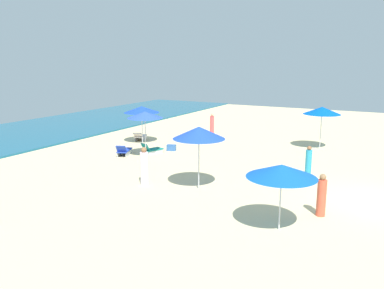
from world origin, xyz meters
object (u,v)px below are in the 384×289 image
at_px(beachgoer_2, 212,124).
at_px(umbrella_2, 199,133).
at_px(umbrella_1, 145,115).
at_px(beachgoer_1, 308,163).
at_px(cooler_box_0, 171,148).
at_px(lounge_chair_4_0, 140,136).
at_px(umbrella_3, 282,171).
at_px(beachgoer_0, 322,196).
at_px(lounge_chair_1_1, 124,151).
at_px(lounge_chair_1_0, 151,150).
at_px(umbrella_4, 142,110).
at_px(beachgoer_3, 144,167).
at_px(umbrella_0, 322,111).

bearing_deg(beachgoer_2, umbrella_2, -98.91).
distance_m(umbrella_1, beachgoer_2, 8.89).
distance_m(beachgoer_1, cooler_box_0, 8.95).
xyz_separation_m(lounge_chair_4_0, beachgoer_2, (4.73, -3.30, 0.46)).
distance_m(umbrella_3, beachgoer_1, 6.62).
bearing_deg(cooler_box_0, beachgoer_0, 129.42).
xyz_separation_m(lounge_chair_1_1, umbrella_3, (-5.91, -11.04, 1.74)).
bearing_deg(lounge_chair_1_1, umbrella_3, 130.62).
xyz_separation_m(umbrella_1, cooler_box_0, (2.23, -0.36, -2.29)).
bearing_deg(beachgoer_1, beachgoer_0, 175.18).
height_order(lounge_chair_1_1, umbrella_2, umbrella_2).
bearing_deg(beachgoer_0, lounge_chair_1_1, 98.48).
height_order(umbrella_3, beachgoer_2, umbrella_3).
xyz_separation_m(lounge_chair_1_0, beachgoer_0, (-5.19, -10.86, 0.49)).
xyz_separation_m(umbrella_2, cooler_box_0, (5.78, 4.92, -2.30)).
height_order(umbrella_2, umbrella_4, umbrella_2).
bearing_deg(umbrella_3, beachgoer_3, 74.35).
distance_m(umbrella_3, beachgoer_2, 17.67).
bearing_deg(beachgoer_0, umbrella_4, 87.51).
xyz_separation_m(umbrella_3, beachgoer_1, (6.47, 0.50, -1.28)).
distance_m(lounge_chair_4_0, beachgoer_0, 16.09).
height_order(umbrella_2, beachgoer_2, umbrella_2).
height_order(umbrella_2, cooler_box_0, umbrella_2).
xyz_separation_m(umbrella_0, umbrella_4, (-3.97, 10.86, -0.14)).
relative_size(umbrella_3, beachgoer_1, 1.48).
height_order(lounge_chair_1_1, beachgoer_3, beachgoer_3).
bearing_deg(beachgoer_3, cooler_box_0, 95.02).
distance_m(umbrella_0, beachgoer_2, 8.61).
xyz_separation_m(umbrella_1, beachgoer_2, (8.71, -0.04, -1.75)).
relative_size(umbrella_1, beachgoer_2, 1.73).
xyz_separation_m(lounge_chair_1_0, umbrella_3, (-7.08, -9.89, 1.77)).
bearing_deg(beachgoer_3, lounge_chair_4_0, 110.61).
height_order(umbrella_1, umbrella_3, umbrella_1).
relative_size(umbrella_4, beachgoer_1, 1.61).
distance_m(umbrella_2, beachgoer_0, 5.61).
bearing_deg(umbrella_2, lounge_chair_1_0, 50.80).
distance_m(umbrella_4, lounge_chair_4_0, 2.29).
distance_m(umbrella_0, umbrella_2, 11.15).
relative_size(lounge_chair_1_0, umbrella_4, 0.56).
bearing_deg(beachgoer_2, umbrella_0, -42.57).
xyz_separation_m(umbrella_3, lounge_chair_4_0, (10.07, 12.87, -1.75)).
height_order(lounge_chair_1_1, umbrella_4, umbrella_4).
bearing_deg(beachgoer_1, umbrella_4, 53.71).
height_order(lounge_chair_1_0, cooler_box_0, lounge_chair_1_0).
xyz_separation_m(lounge_chair_1_0, umbrella_4, (2.21, 2.23, 2.04)).
height_order(umbrella_2, beachgoer_0, umbrella_2).
xyz_separation_m(umbrella_0, beachgoer_0, (-11.37, -2.23, -1.70)).
bearing_deg(lounge_chair_1_1, lounge_chair_1_0, -155.66).
distance_m(beachgoer_2, cooler_box_0, 6.51).
relative_size(lounge_chair_1_0, beachgoer_1, 0.90).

